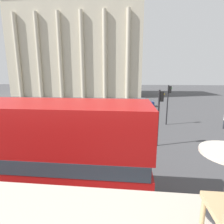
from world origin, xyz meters
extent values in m
cylinder|color=black|center=(-0.42, 4.68, 0.50)|extent=(1.00, 0.22, 1.00)
cube|color=#B71414|center=(-4.09, 3.46, 1.32)|extent=(10.14, 2.45, 1.64)
cube|color=#2D3842|center=(-4.09, 3.46, 2.36)|extent=(9.94, 2.48, 0.45)
cube|color=#B71414|center=(-4.09, 3.46, 3.34)|extent=(10.14, 2.45, 1.49)
cylinder|color=#2D2D30|center=(1.26, -0.35, 3.51)|extent=(0.36, 0.36, 0.02)
cylinder|color=tan|center=(0.90, -0.66, 3.72)|extent=(0.04, 0.04, 0.44)
cube|color=beige|center=(-12.94, 44.06, 10.97)|extent=(31.63, 12.27, 21.94)
cube|color=#B7AD93|center=(-12.94, 44.06, 22.19)|extent=(32.23, 12.87, 0.50)
cylinder|color=beige|center=(-25.59, 37.47, 9.32)|extent=(0.90, 0.90, 18.65)
cylinder|color=beige|center=(-20.53, 37.47, 9.32)|extent=(0.90, 0.90, 18.65)
cylinder|color=beige|center=(-15.47, 37.47, 9.32)|extent=(0.90, 0.90, 18.65)
cylinder|color=beige|center=(-10.41, 37.47, 9.32)|extent=(0.90, 0.90, 18.65)
cylinder|color=beige|center=(-5.35, 37.47, 9.32)|extent=(0.90, 0.90, 18.65)
cylinder|color=beige|center=(-0.29, 37.47, 9.32)|extent=(0.90, 0.90, 18.65)
cylinder|color=black|center=(2.29, 10.13, 2.01)|extent=(0.12, 0.12, 4.03)
cube|color=black|center=(2.47, 10.13, 3.58)|extent=(0.20, 0.24, 0.70)
sphere|color=gold|center=(2.58, 10.13, 3.73)|extent=(0.14, 0.14, 0.14)
cylinder|color=black|center=(4.09, 15.92, 2.03)|extent=(0.12, 0.12, 4.06)
cube|color=black|center=(4.27, 15.92, 3.61)|extent=(0.20, 0.24, 0.70)
sphere|color=green|center=(4.38, 15.92, 3.76)|extent=(0.14, 0.14, 0.14)
cylinder|color=black|center=(3.53, 27.76, 0.30)|extent=(0.60, 0.18, 0.60)
cylinder|color=black|center=(3.53, 26.01, 0.30)|extent=(0.60, 0.18, 0.60)
cylinder|color=black|center=(0.73, 27.76, 0.30)|extent=(0.60, 0.18, 0.60)
cylinder|color=black|center=(0.73, 26.01, 0.30)|extent=(0.60, 0.18, 0.60)
cube|color=#19234C|center=(2.13, 26.88, 0.57)|extent=(4.20, 1.75, 0.55)
cube|color=#2D3842|center=(1.93, 26.88, 1.10)|extent=(1.89, 1.61, 0.50)
cylinder|color=black|center=(1.00, 15.73, 0.30)|extent=(0.60, 0.18, 0.60)
cylinder|color=black|center=(1.00, 13.98, 0.30)|extent=(0.60, 0.18, 0.60)
cylinder|color=black|center=(-1.80, 15.73, 0.30)|extent=(0.60, 0.18, 0.60)
cylinder|color=black|center=(-1.80, 13.98, 0.30)|extent=(0.60, 0.18, 0.60)
cube|color=silver|center=(-0.40, 14.86, 0.57)|extent=(4.20, 1.75, 0.55)
cube|color=#2D3842|center=(-0.60, 14.86, 1.10)|extent=(1.89, 1.61, 0.50)
cylinder|color=#282B33|center=(-4.90, 16.33, 0.40)|extent=(0.14, 0.14, 0.80)
cylinder|color=#282B33|center=(-4.72, 16.33, 0.40)|extent=(0.14, 0.14, 0.80)
cylinder|color=black|center=(-4.81, 16.33, 1.12)|extent=(0.32, 0.32, 0.64)
sphere|color=tan|center=(-4.81, 16.33, 1.55)|extent=(0.22, 0.22, 0.22)
cylinder|color=#282B33|center=(9.27, 15.03, 0.41)|extent=(0.14, 0.14, 0.82)
camera|label=1|loc=(0.27, -2.01, 4.94)|focal=28.00mm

